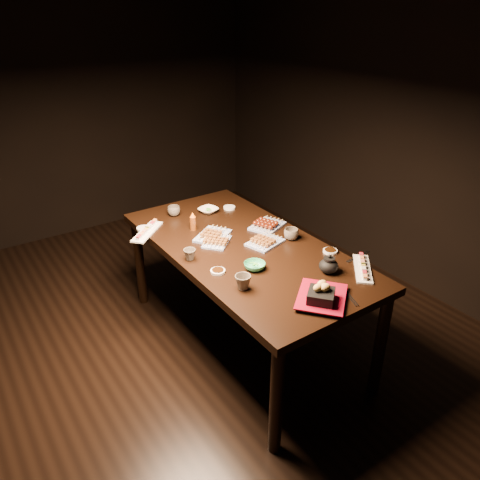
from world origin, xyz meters
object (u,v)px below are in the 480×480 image
object	(u,v)px
teacup_mid_right	(291,234)
teacup_far_right	(174,211)
teacup_far_left	(190,254)
sushi_platter_near	(363,267)
teacup_near_left	(243,282)
edamame_bowl_green	(255,266)
condiment_bottle	(193,221)
yakitori_plate_right	(265,240)
teapot	(329,264)
yakitori_plate_left	(213,233)
dining_table	(244,295)
edamame_bowl_cream	(208,210)
tempura_tray	(322,291)
yakitori_plate_center	(217,239)
sushi_platter_far	(147,230)

from	to	relation	value
teacup_mid_right	teacup_far_right	bearing A→B (deg)	120.40
teacup_far_left	teacup_far_right	size ratio (longest dim) A/B	0.83
sushi_platter_near	teacup_near_left	world-z (taller)	teacup_near_left
edamame_bowl_green	condiment_bottle	distance (m)	0.66
yakitori_plate_right	teapot	xyz separation A→B (m)	(0.08, -0.49, 0.03)
yakitori_plate_left	edamame_bowl_green	world-z (taller)	yakitori_plate_left
dining_table	edamame_bowl_cream	distance (m)	0.71
teacup_far_right	condiment_bottle	bearing A→B (deg)	-90.35
yakitori_plate_left	teacup_far_left	size ratio (longest dim) A/B	3.28
condiment_bottle	teapot	bearing A→B (deg)	-68.73
tempura_tray	teapot	xyz separation A→B (m)	(0.23, 0.18, -0.00)
yakitori_plate_right	edamame_bowl_green	world-z (taller)	yakitori_plate_right
teacup_far_right	condiment_bottle	size ratio (longest dim) A/B	0.70
yakitori_plate_center	teacup_near_left	world-z (taller)	teacup_near_left
sushi_platter_far	yakitori_plate_center	size ratio (longest dim) A/B	1.62
edamame_bowl_green	tempura_tray	world-z (taller)	tempura_tray
edamame_bowl_cream	sushi_platter_near	bearing A→B (deg)	-75.53
dining_table	tempura_tray	world-z (taller)	tempura_tray
teacup_far_left	condiment_bottle	xyz separation A→B (m)	(0.22, 0.35, 0.03)
teapot	yakitori_plate_center	bearing A→B (deg)	77.02
condiment_bottle	yakitori_plate_left	bearing A→B (deg)	-73.12
sushi_platter_near	yakitori_plate_right	world-z (taller)	yakitori_plate_right
sushi_platter_far	edamame_bowl_green	xyz separation A→B (m)	(0.31, -0.80, -0.00)
dining_table	yakitori_plate_center	xyz separation A→B (m)	(-0.13, 0.13, 0.40)
edamame_bowl_cream	teacup_far_right	distance (m)	0.25
teapot	condiment_bottle	distance (m)	1.00
sushi_platter_near	teacup_near_left	distance (m)	0.73
sushi_platter_near	yakitori_plate_center	bearing A→B (deg)	77.07
teacup_far_right	yakitori_plate_right	bearing A→B (deg)	-69.08
dining_table	edamame_bowl_green	distance (m)	0.49
dining_table	teacup_far_left	size ratio (longest dim) A/B	24.19
edamame_bowl_cream	condiment_bottle	bearing A→B (deg)	-140.66
edamame_bowl_cream	yakitori_plate_right	bearing A→B (deg)	-85.99
teacup_near_left	teacup_far_right	distance (m)	1.09
yakitori_plate_center	teacup_mid_right	world-z (taller)	teacup_mid_right
yakitori_plate_center	teacup_far_left	world-z (taller)	teacup_far_left
sushi_platter_near	tempura_tray	size ratio (longest dim) A/B	1.06
edamame_bowl_cream	yakitori_plate_left	bearing A→B (deg)	-116.97
yakitori_plate_right	teacup_far_left	world-z (taller)	teacup_far_left
dining_table	sushi_platter_near	size ratio (longest dim) A/B	5.60
sushi_platter_near	teacup_far_right	size ratio (longest dim) A/B	3.58
yakitori_plate_right	edamame_bowl_green	xyz separation A→B (m)	(-0.24, -0.22, -0.01)
edamame_bowl_green	teacup_mid_right	size ratio (longest dim) A/B	1.32
dining_table	yakitori_plate_right	xyz separation A→B (m)	(0.13, -0.05, 0.40)
edamame_bowl_cream	tempura_tray	world-z (taller)	tempura_tray
dining_table	teapot	distance (m)	0.72
sushi_platter_near	yakitori_plate_center	xyz separation A→B (m)	(-0.52, 0.77, 0.01)
dining_table	sushi_platter_near	xyz separation A→B (m)	(0.40, -0.63, 0.39)
dining_table	yakitori_plate_left	bearing A→B (deg)	98.87
tempura_tray	teacup_far_right	size ratio (longest dim) A/B	3.38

